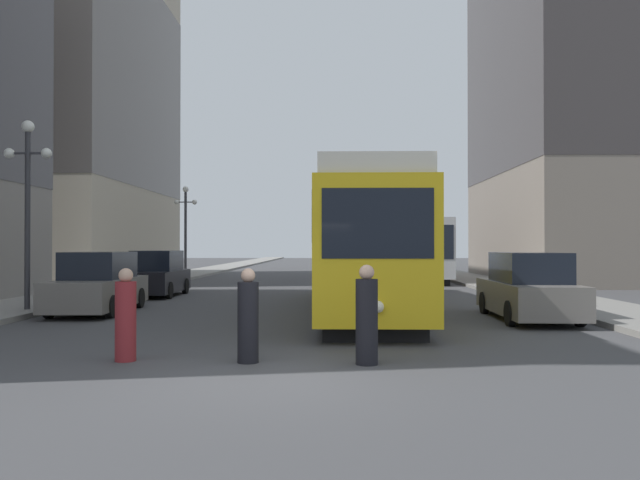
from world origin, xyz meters
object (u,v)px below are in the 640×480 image
Objects in this scene: lamp_post_left_near at (28,185)px; transit_bus at (413,247)px; streetcar at (362,243)px; parked_car_left_near at (98,284)px; pedestrian_crossing_far at (126,318)px; pedestrian_crossing_near at (248,319)px; parked_car_right_far at (528,289)px; parked_car_left_mid at (157,275)px; pedestrian_on_sidewalk at (367,318)px; lamp_post_left_far at (186,217)px.

transit_bus is at bearing 54.56° from lamp_post_left_near.
transit_bus is (3.91, 18.04, -0.15)m from streetcar.
parked_car_left_near is 8.66m from pedestrian_crossing_far.
pedestrian_crossing_far is at bearing 87.14° from pedestrian_crossing_near.
streetcar reaches higher than parked_car_left_near.
parked_car_right_far is 2.98× the size of pedestrian_crossing_near.
parked_car_left_near is at bearing -6.10° from parked_car_right_far.
lamp_post_left_near is at bearing 92.61° from pedestrian_crossing_far.
pedestrian_crossing_near is at bearing -68.50° from parked_car_left_mid.
parked_car_right_far is 10.94m from pedestrian_crossing_far.
transit_bus reaches higher than parked_car_left_near.
transit_bus is at bearing 78.15° from streetcar.
parked_car_left_near reaches higher than pedestrian_on_sidewalk.
parked_car_right_far is 0.87× the size of lamp_post_left_near.
pedestrian_crossing_far is at bearing 77.71° from pedestrian_on_sidewalk.
parked_car_right_far is 2.99× the size of pedestrian_crossing_far.
pedestrian_on_sidewalk is at bearing -38.90° from lamp_post_left_near.
parked_car_left_near is at bearing 33.96° from pedestrian_on_sidewalk.
parked_car_left_mid is 2.51× the size of pedestrian_on_sidewalk.
parked_car_left_near and parked_car_left_mid have the same top height.
lamp_post_left_far reaches higher than pedestrian_crossing_near.
parked_car_left_near is 12.45m from parked_car_right_far.
parked_car_right_far is 8.12m from pedestrian_on_sidewalk.
pedestrian_crossing_near is at bearing 77.26° from pedestrian_on_sidewalk.
pedestrian_crossing_near is (-6.30, -26.89, -1.20)m from transit_bus.
parked_car_left_mid is at bearing 88.06° from parked_car_left_near.
lamp_post_left_near is at bearing 44.94° from pedestrian_crossing_near.
lamp_post_left_far reaches higher than streetcar.
parked_car_left_near reaches higher than pedestrian_crossing_near.
lamp_post_left_far is (-5.34, 27.39, 3.02)m from pedestrian_crossing_far.
pedestrian_crossing_far is (-8.91, -6.34, -0.10)m from parked_car_right_far.
parked_car_left_near is 3.54m from lamp_post_left_near.
transit_bus is 8.00× the size of pedestrian_crossing_near.
streetcar is at bearing -14.98° from pedestrian_crossing_near.
streetcar is 8.66× the size of pedestrian_on_sidewalk.
pedestrian_crossing_near is (5.58, -14.37, -0.09)m from parked_car_left_mid.
streetcar is 18.46m from transit_bus.
parked_car_left_mid is 16.38m from pedestrian_on_sidewalk.
parked_car_right_far is at bearing -44.67° from pedestrian_on_sidewalk.
transit_bus is 3.06× the size of parked_car_left_mid.
lamp_post_left_near reaches higher than pedestrian_crossing_far.
lamp_post_left_near is at bearing -105.23° from parked_car_left_mid.
parked_car_right_far is at bearing -4.32° from lamp_post_left_near.
transit_bus is at bearing -17.89° from pedestrian_on_sidewalk.
pedestrian_crossing_near is 11.04m from lamp_post_left_near.
parked_car_right_far is 9.35m from pedestrian_crossing_near.
lamp_post_left_far is at bearing 10.08° from pedestrian_on_sidewalk.
lamp_post_left_near reaches higher than parked_car_left_mid.
pedestrian_on_sidewalk is at bearing 55.53° from parked_car_right_far.
transit_bus is 22.29m from parked_car_left_near.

